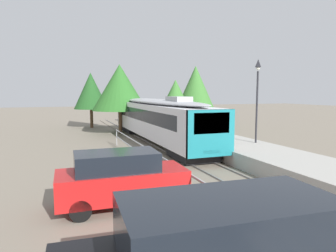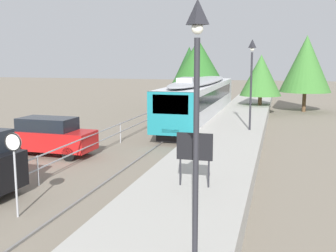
# 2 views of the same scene
# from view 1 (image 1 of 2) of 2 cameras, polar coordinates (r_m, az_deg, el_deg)

# --- Properties ---
(ground_plane) EXTENTS (160.00, 160.00, 0.00)m
(ground_plane) POSITION_cam_1_polar(r_m,az_deg,el_deg) (16.90, -3.41, -7.90)
(ground_plane) COLOR slate
(track_rails) EXTENTS (3.20, 60.00, 0.14)m
(track_rails) POSITION_cam_1_polar(r_m,az_deg,el_deg) (17.97, 5.85, -6.95)
(track_rails) COLOR slate
(track_rails) RESTS_ON ground
(commuter_train) EXTENTS (2.82, 18.55, 3.74)m
(commuter_train) POSITION_cam_1_polar(r_m,az_deg,el_deg) (24.70, -2.01, 1.64)
(commuter_train) COLOR silver
(commuter_train) RESTS_ON track_rails
(station_platform) EXTENTS (3.90, 60.00, 0.90)m
(station_platform) POSITION_cam_1_polar(r_m,az_deg,el_deg) (19.51, 14.48, -4.81)
(station_platform) COLOR #A8A59E
(station_platform) RESTS_ON ground
(platform_lamp_mid_platform) EXTENTS (0.34, 0.34, 5.35)m
(platform_lamp_mid_platform) POSITION_cam_1_polar(r_m,az_deg,el_deg) (20.33, 16.48, 7.39)
(platform_lamp_mid_platform) COLOR #232328
(platform_lamp_mid_platform) RESTS_ON station_platform
(carpark_fence) EXTENTS (0.06, 36.06, 1.25)m
(carpark_fence) POSITION_cam_1_polar(r_m,az_deg,el_deg) (7.91, 17.13, -18.05)
(carpark_fence) COLOR #9EA0A5
(carpark_fence) RESTS_ON ground
(parked_suv_red) EXTENTS (4.65, 2.03, 2.04)m
(parked_suv_red) POSITION_cam_1_polar(r_m,az_deg,el_deg) (11.22, -8.85, -9.69)
(parked_suv_red) COLOR red
(parked_suv_red) RESTS_ON ground
(tree_behind_carpark) EXTENTS (3.78, 3.78, 5.53)m
(tree_behind_carpark) POSITION_cam_1_polar(r_m,az_deg,el_deg) (32.57, 1.42, 5.42)
(tree_behind_carpark) COLOR brown
(tree_behind_carpark) RESTS_ON ground
(tree_behind_station_far) EXTENTS (3.97, 3.97, 6.48)m
(tree_behind_station_far) POSITION_cam_1_polar(r_m,az_deg,el_deg) (36.92, -14.30, 6.41)
(tree_behind_station_far) COLOR brown
(tree_behind_station_far) RESTS_ON ground
(tree_distant_left) EXTENTS (5.59, 5.59, 6.98)m
(tree_distant_left) POSITION_cam_1_polar(r_m,az_deg,el_deg) (31.22, -9.06, 7.16)
(tree_distant_left) COLOR brown
(tree_distant_left) RESTS_ON ground
(tree_distant_centre) EXTENTS (4.90, 4.90, 7.41)m
(tree_distant_centre) POSITION_cam_1_polar(r_m,az_deg,el_deg) (37.54, 5.19, 7.06)
(tree_distant_centre) COLOR brown
(tree_distant_centre) RESTS_ON ground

